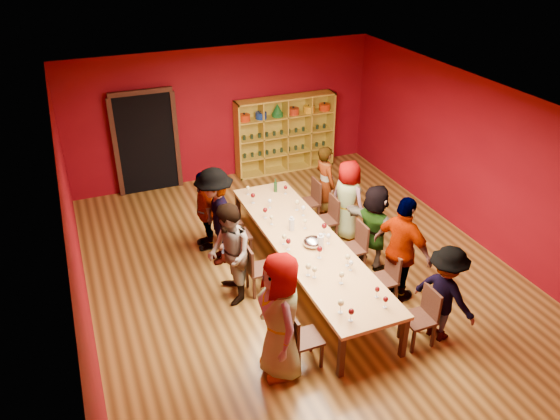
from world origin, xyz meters
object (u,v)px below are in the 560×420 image
(wine_bottle, at_px, (275,187))
(chair_person_left_3, at_px, (234,233))
(tasting_table, at_px, (307,245))
(chair_person_right_2, at_px, (356,245))
(person_right_0, at_px, (445,294))
(person_left_4, at_px, (205,210))
(chair_person_left_2, at_px, (256,267))
(spittoon_bowl, at_px, (313,242))
(chair_person_right_4, at_px, (311,199))
(chair_person_right_3, at_px, (328,217))
(chair_person_right_1, at_px, (386,276))
(person_left_3, at_px, (216,217))
(person_right_1, at_px, (402,251))
(chair_person_left_0, at_px, (300,336))
(person_right_3, at_px, (348,200))
(shelving_unit, at_px, (285,130))
(chair_person_right_0, at_px, (423,314))
(person_right_4, at_px, (325,183))
(chair_person_left_4, at_px, (225,219))
(person_right_2, at_px, (374,227))
(person_left_2, at_px, (229,254))
(person_left_0, at_px, (281,317))

(wine_bottle, bearing_deg, chair_person_left_3, -145.52)
(tasting_table, relative_size, chair_person_right_2, 5.06)
(person_right_0, bearing_deg, person_left_4, 14.73)
(chair_person_left_2, bearing_deg, spittoon_bowl, -8.37)
(chair_person_right_4, bearing_deg, chair_person_right_3, -90.00)
(tasting_table, bearing_deg, chair_person_right_1, -47.92)
(spittoon_bowl, bearing_deg, person_left_3, 134.67)
(person_right_1, bearing_deg, chair_person_left_0, 90.11)
(person_left_3, height_order, person_right_1, person_right_1)
(person_right_3, xyz_separation_m, chair_person_right_4, (-0.38, 0.77, -0.28))
(chair_person_right_4, bearing_deg, person_left_3, -162.99)
(chair_person_right_4, bearing_deg, shelving_unit, 79.14)
(chair_person_left_2, bearing_deg, chair_person_right_0, -47.68)
(person_right_4, bearing_deg, wine_bottle, 78.17)
(chair_person_left_4, height_order, wine_bottle, wine_bottle)
(chair_person_right_4, xyz_separation_m, spittoon_bowl, (-0.88, -1.92, 0.33))
(chair_person_left_0, height_order, person_left_3, person_left_3)
(shelving_unit, height_order, person_right_2, shelving_unit)
(chair_person_right_0, distance_m, chair_person_right_3, 3.01)
(chair_person_right_0, height_order, person_right_2, person_right_2)
(tasting_table, height_order, chair_person_right_4, chair_person_right_4)
(tasting_table, height_order, person_left_2, person_left_2)
(person_left_0, xyz_separation_m, chair_person_left_2, (0.28, 1.76, -0.43))
(person_left_2, xyz_separation_m, person_right_2, (2.58, -0.03, -0.07))
(tasting_table, relative_size, wine_bottle, 16.38)
(person_left_0, relative_size, person_left_2, 1.10)
(shelving_unit, distance_m, chair_person_right_3, 3.38)
(chair_person_left_4, xyz_separation_m, chair_person_right_0, (1.82, -3.67, 0.00))
(person_left_3, distance_m, person_right_0, 3.98)
(person_right_0, xyz_separation_m, chair_person_right_1, (-0.32, 0.99, -0.26))
(person_left_4, relative_size, wine_bottle, 5.53)
(person_right_1, bearing_deg, chair_person_right_3, -13.10)
(tasting_table, xyz_separation_m, spittoon_bowl, (0.03, -0.14, 0.13))
(person_right_1, relative_size, person_right_4, 1.16)
(chair_person_left_3, bearing_deg, chair_person_right_4, 19.71)
(chair_person_left_0, distance_m, chair_person_left_3, 2.89)
(person_left_2, distance_m, spittoon_bowl, 1.37)
(person_left_4, bearing_deg, chair_person_left_3, 38.03)
(chair_person_left_3, relative_size, wine_bottle, 3.24)
(chair_person_left_4, bearing_deg, chair_person_right_0, -63.65)
(person_right_0, height_order, chair_person_right_2, person_right_0)
(person_left_3, distance_m, person_right_2, 2.73)
(chair_person_left_0, distance_m, chair_person_right_3, 3.32)
(person_left_0, bearing_deg, person_left_3, -175.12)
(person_left_3, bearing_deg, person_right_4, 110.71)
(person_right_1, xyz_separation_m, person_right_4, (0.05, 2.79, -0.12))
(person_left_3, relative_size, chair_person_left_4, 2.01)
(tasting_table, height_order, person_left_3, person_left_3)
(person_left_2, relative_size, person_right_3, 1.08)
(chair_person_left_0, xyz_separation_m, chair_person_left_3, (0.00, 2.89, 0.00))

